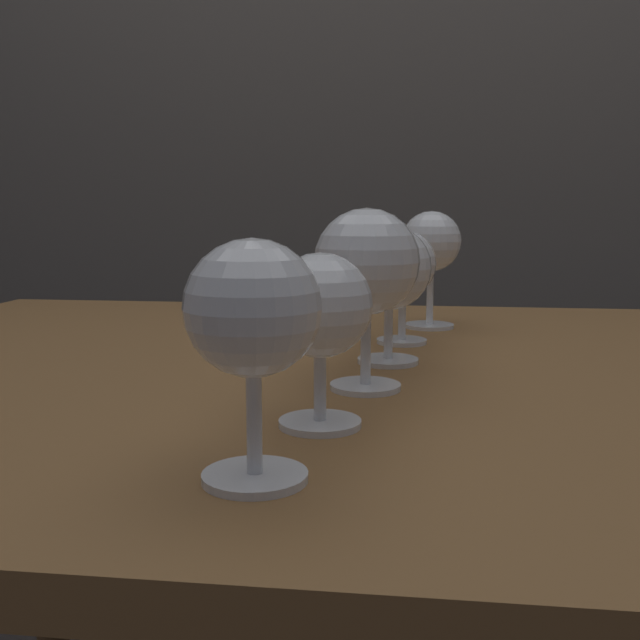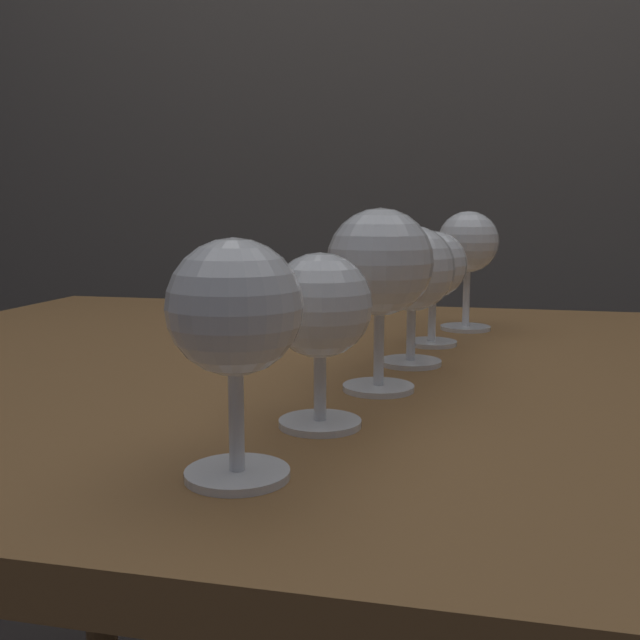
{
  "view_description": "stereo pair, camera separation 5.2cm",
  "coord_description": "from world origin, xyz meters",
  "px_view_note": "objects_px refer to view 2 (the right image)",
  "views": [
    {
      "loc": [
        0.03,
        -0.74,
        0.91
      ],
      "look_at": [
        -0.03,
        -0.23,
        0.83
      ],
      "focal_mm": 41.38,
      "sensor_mm": 36.0,
      "label": 1
    },
    {
      "loc": [
        0.08,
        -0.73,
        0.91
      ],
      "look_at": [
        -0.03,
        -0.23,
        0.83
      ],
      "focal_mm": 41.38,
      "sensor_mm": 36.0,
      "label": 2
    }
  ],
  "objects_px": {
    "wine_glass_amber": "(320,311)",
    "wine_glass_pinot": "(380,266)",
    "wine_glass_merlot": "(412,272)",
    "wine_glass_chardonnay": "(433,267)",
    "wine_glass_rose": "(235,313)",
    "wine_glass_white": "(468,245)"
  },
  "relations": [
    {
      "from": "wine_glass_amber",
      "to": "wine_glass_merlot",
      "type": "relative_size",
      "value": 0.9
    },
    {
      "from": "wine_glass_rose",
      "to": "wine_glass_chardonnay",
      "type": "bearing_deg",
      "value": 80.45
    },
    {
      "from": "wine_glass_rose",
      "to": "wine_glass_chardonnay",
      "type": "xyz_separation_m",
      "value": [
        0.08,
        0.45,
        -0.01
      ]
    },
    {
      "from": "wine_glass_rose",
      "to": "wine_glass_merlot",
      "type": "relative_size",
      "value": 1.0
    },
    {
      "from": "wine_glass_pinot",
      "to": "wine_glass_chardonnay",
      "type": "distance_m",
      "value": 0.23
    },
    {
      "from": "wine_glass_pinot",
      "to": "wine_glass_white",
      "type": "height_order",
      "value": "wine_glass_pinot"
    },
    {
      "from": "wine_glass_merlot",
      "to": "wine_glass_chardonnay",
      "type": "relative_size",
      "value": 1.06
    },
    {
      "from": "wine_glass_chardonnay",
      "to": "wine_glass_pinot",
      "type": "bearing_deg",
      "value": -96.91
    },
    {
      "from": "wine_glass_amber",
      "to": "wine_glass_merlot",
      "type": "bearing_deg",
      "value": 79.92
    },
    {
      "from": "wine_glass_merlot",
      "to": "wine_glass_chardonnay",
      "type": "distance_m",
      "value": 0.11
    },
    {
      "from": "wine_glass_white",
      "to": "wine_glass_merlot",
      "type": "bearing_deg",
      "value": -101.24
    },
    {
      "from": "wine_glass_rose",
      "to": "wine_glass_pinot",
      "type": "xyz_separation_m",
      "value": [
        0.05,
        0.23,
        0.01
      ]
    },
    {
      "from": "wine_glass_amber",
      "to": "wine_glass_pinot",
      "type": "relative_size",
      "value": 0.8
    },
    {
      "from": "wine_glass_rose",
      "to": "wine_glass_pinot",
      "type": "height_order",
      "value": "wine_glass_pinot"
    },
    {
      "from": "wine_glass_pinot",
      "to": "wine_glass_white",
      "type": "bearing_deg",
      "value": 79.9
    },
    {
      "from": "wine_glass_pinot",
      "to": "wine_glass_merlot",
      "type": "xyz_separation_m",
      "value": [
        0.02,
        0.11,
        -0.01
      ]
    },
    {
      "from": "wine_glass_rose",
      "to": "wine_glass_pinot",
      "type": "bearing_deg",
      "value": 77.84
    },
    {
      "from": "wine_glass_rose",
      "to": "wine_glass_merlot",
      "type": "bearing_deg",
      "value": 79.3
    },
    {
      "from": "wine_glass_rose",
      "to": "wine_glass_chardonnay",
      "type": "distance_m",
      "value": 0.46
    },
    {
      "from": "wine_glass_amber",
      "to": "wine_glass_chardonnay",
      "type": "relative_size",
      "value": 0.96
    },
    {
      "from": "wine_glass_amber",
      "to": "wine_glass_pinot",
      "type": "bearing_deg",
      "value": 77.66
    },
    {
      "from": "wine_glass_chardonnay",
      "to": "wine_glass_rose",
      "type": "bearing_deg",
      "value": -99.55
    }
  ]
}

